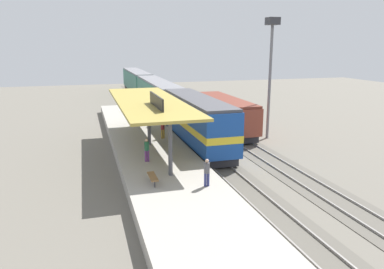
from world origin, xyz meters
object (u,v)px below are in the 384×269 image
at_px(locomotive, 197,121).
at_px(person_walking, 207,171).
at_px(passenger_carriage_front, 158,96).
at_px(light_mast, 271,53).
at_px(passenger_carriage_rear, 137,82).
at_px(person_waiting, 147,149).
at_px(platform_bench, 153,177).
at_px(freight_car, 225,114).
at_px(person_boarding, 163,128).

bearing_deg(locomotive, person_walking, -104.10).
bearing_deg(passenger_carriage_front, light_mast, -65.20).
bearing_deg(light_mast, passenger_carriage_rear, 101.69).
relative_size(passenger_carriage_front, light_mast, 1.71).
xyz_separation_m(locomotive, passenger_carriage_rear, (0.00, 38.80, -0.10)).
xyz_separation_m(passenger_carriage_front, person_waiting, (-5.59, -23.91, -0.46)).
bearing_deg(light_mast, passenger_carriage_front, 114.80).
bearing_deg(platform_bench, passenger_carriage_rear, 83.05).
height_order(light_mast, person_waiting, light_mast).
height_order(person_waiting, person_walking, same).
distance_m(platform_bench, freight_car, 18.42).
relative_size(locomotive, person_boarding, 8.44).
bearing_deg(freight_car, person_boarding, -151.28).
bearing_deg(locomotive, freight_car, 45.19).
distance_m(platform_bench, passenger_carriage_front, 29.06).
bearing_deg(person_waiting, locomotive, 46.57).
relative_size(light_mast, person_boarding, 6.84).
relative_size(platform_bench, locomotive, 0.12).
bearing_deg(person_walking, passenger_carriage_rear, 86.66).
bearing_deg(person_boarding, locomotive, -7.81).
xyz_separation_m(passenger_carriage_front, person_walking, (-2.95, -29.73, -0.46)).
height_order(platform_bench, passenger_carriage_rear, passenger_carriage_rear).
relative_size(person_walking, person_boarding, 1.00).
bearing_deg(person_boarding, person_walking, -89.37).
height_order(freight_car, light_mast, light_mast).
xyz_separation_m(locomotive, passenger_carriage_front, (0.00, 18.00, -0.10)).
relative_size(passenger_carriage_rear, freight_car, 1.67).
distance_m(platform_bench, person_walking, 3.36).
height_order(passenger_carriage_front, person_waiting, passenger_carriage_front).
xyz_separation_m(locomotive, person_boarding, (-3.08, 0.42, -0.56)).
height_order(passenger_carriage_rear, person_walking, passenger_carriage_rear).
relative_size(locomotive, freight_car, 1.20).
distance_m(passenger_carriage_front, passenger_carriage_rear, 20.80).
distance_m(passenger_carriage_rear, freight_car, 34.48).
xyz_separation_m(passenger_carriage_front, person_boarding, (-3.08, -17.58, -0.46)).
xyz_separation_m(light_mast, person_waiting, (-13.39, -7.03, -6.54)).
bearing_deg(person_boarding, platform_bench, -105.07).
bearing_deg(person_walking, person_waiting, 114.44).
distance_m(freight_car, light_mast, 7.99).
relative_size(person_waiting, person_walking, 1.00).
bearing_deg(passenger_carriage_front, passenger_carriage_rear, 90.00).
bearing_deg(passenger_carriage_rear, locomotive, -90.00).
bearing_deg(person_waiting, light_mast, 27.68).
bearing_deg(person_walking, person_boarding, 90.63).
height_order(passenger_carriage_front, person_walking, passenger_carriage_front).
distance_m(platform_bench, passenger_carriage_rear, 49.59).
distance_m(locomotive, passenger_carriage_rear, 38.80).
distance_m(freight_car, person_waiting, 14.66).
height_order(locomotive, person_walking, locomotive).
bearing_deg(passenger_carriage_front, platform_bench, -101.92).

